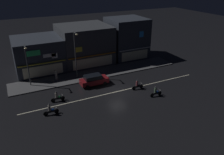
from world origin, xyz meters
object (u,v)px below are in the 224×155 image
streetlamp_mid (76,51)px  parked_car_near_kerb (94,80)px  motorcycle_trailing_far (50,110)px  traffic_cone (102,80)px  pedestrian_on_sidewalk (56,75)px  motorcycle_following (57,97)px  streetlamp_west (27,62)px  motorcycle_lead (137,85)px  motorcycle_opposite_lane (156,92)px

streetlamp_mid → parked_car_near_kerb: (1.49, -3.63, -3.70)m
streetlamp_mid → motorcycle_trailing_far: size_ratio=3.98×
parked_car_near_kerb → traffic_cone: parked_car_near_kerb is taller
pedestrian_on_sidewalk → motorcycle_following: pedestrian_on_sidewalk is taller
streetlamp_west → traffic_cone: bearing=-16.7°
pedestrian_on_sidewalk → parked_car_near_kerb: (4.83, -4.04, -0.12)m
parked_car_near_kerb → streetlamp_west: bearing=-22.7°
parked_car_near_kerb → motorcycle_lead: size_ratio=2.26×
pedestrian_on_sidewalk → motorcycle_lead: 13.03m
streetlamp_mid → motorcycle_opposite_lane: streetlamp_mid is taller
motorcycle_lead → traffic_cone: motorcycle_lead is taller
pedestrian_on_sidewalk → motorcycle_trailing_far: 9.74m
pedestrian_on_sidewalk → traffic_cone: (6.38, -3.46, -0.72)m
streetlamp_west → motorcycle_trailing_far: bearing=-83.1°
streetlamp_west → motorcycle_trailing_far: (1.08, -8.94, -3.34)m
motorcycle_following → traffic_cone: (7.80, 3.03, -0.36)m
motorcycle_trailing_far → traffic_cone: size_ratio=3.45×
motorcycle_opposite_lane → traffic_cone: (-4.91, 7.66, -0.36)m
motorcycle_lead → parked_car_near_kerb: bearing=-31.7°
motorcycle_lead → motorcycle_trailing_far: same height
streetlamp_west → traffic_cone: 11.45m
motorcycle_trailing_far → motorcycle_following: bearing=-125.0°
pedestrian_on_sidewalk → motorcycle_lead: pedestrian_on_sidewalk is taller
motorcycle_opposite_lane → motorcycle_trailing_far: size_ratio=1.00×
motorcycle_lead → motorcycle_opposite_lane: (1.17, -2.94, 0.00)m
motorcycle_trailing_far → parked_car_near_kerb: bearing=-152.6°
pedestrian_on_sidewalk → traffic_cone: pedestrian_on_sidewalk is taller
streetlamp_mid → parked_car_near_kerb: streetlamp_mid is taller
streetlamp_mid → motorcycle_following: streetlamp_mid is taller
parked_car_near_kerb → traffic_cone: (1.55, 0.58, -0.59)m
streetlamp_west → motorcycle_following: (2.58, -6.15, -3.34)m
motorcycle_opposite_lane → traffic_cone: motorcycle_opposite_lane is taller
streetlamp_mid → motorcycle_opposite_lane: (7.95, -10.72, -3.94)m
streetlamp_mid → motorcycle_following: (-4.76, -6.08, -3.94)m
parked_car_near_kerb → motorcycle_lead: bearing=142.0°
motorcycle_trailing_far → motorcycle_opposite_lane: bearing=165.9°
streetlamp_west → parked_car_near_kerb: 10.06m
motorcycle_following → motorcycle_lead: bearing=-4.3°
streetlamp_west → streetlamp_mid: size_ratio=0.85×
streetlamp_west → traffic_cone: (10.38, -3.12, -3.70)m
motorcycle_opposite_lane → parked_car_near_kerb: bearing=-55.3°
motorcycle_following → traffic_cone: bearing=25.3°
motorcycle_following → traffic_cone: 8.37m
streetlamp_west → parked_car_near_kerb: size_ratio=1.49×
motorcycle_opposite_lane → motorcycle_trailing_far: bearing=-15.1°
streetlamp_west → pedestrian_on_sidewalk: (4.00, 0.34, -2.98)m
parked_car_near_kerb → motorcycle_following: parked_car_near_kerb is taller
streetlamp_mid → motorcycle_trailing_far: 11.55m
streetlamp_mid → parked_car_near_kerb: 5.39m
traffic_cone → motorcycle_trailing_far: bearing=-147.9°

